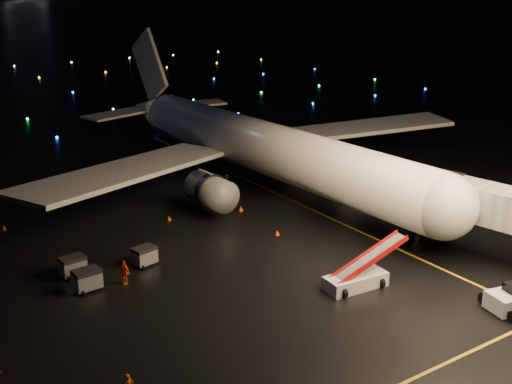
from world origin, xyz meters
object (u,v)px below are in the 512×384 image
baggage_cart_1 (73,266)px  airliner (248,115)px  baggage_cart_0 (144,256)px  belt_loader (356,267)px  crew_c (124,272)px  baggage_cart_2 (87,280)px

baggage_cart_1 → airliner: bearing=22.0°
baggage_cart_0 → baggage_cart_1: baggage_cart_1 is taller
belt_loader → baggage_cart_1: (-17.36, 14.14, -0.95)m
baggage_cart_0 → crew_c: bearing=-152.1°
crew_c → airliner: bearing=107.0°
belt_loader → baggage_cart_2: belt_loader is taller
belt_loader → crew_c: 17.93m
crew_c → baggage_cart_0: (2.72, 2.31, -0.18)m
airliner → belt_loader: (-7.59, -26.83, -6.34)m
crew_c → baggage_cart_1: (-2.87, 3.61, -0.16)m
baggage_cart_0 → baggage_cart_2: bearing=-174.8°
airliner → baggage_cart_2: size_ratio=28.62×
airliner → baggage_cart_0: bearing=-147.3°
belt_loader → baggage_cart_1: belt_loader is taller
crew_c → baggage_cart_1: size_ratio=1.01×
baggage_cart_0 → baggage_cart_2: 5.79m
baggage_cart_0 → airliner: bearing=23.5°
crew_c → baggage_cart_1: crew_c is taller
airliner → baggage_cart_1: airliner is taller
baggage_cart_0 → baggage_cart_1: bearing=154.6°
baggage_cart_1 → baggage_cart_2: 3.05m
baggage_cart_2 → baggage_cart_0: bearing=12.7°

